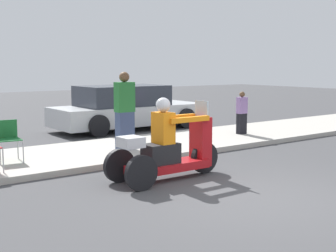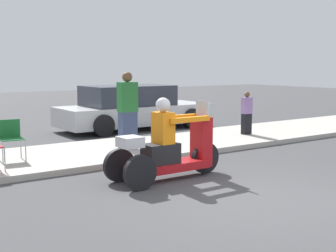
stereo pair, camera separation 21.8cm
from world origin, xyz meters
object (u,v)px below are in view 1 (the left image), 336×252
object	(u,v)px
spectator_far_back	(242,114)
folding_chair_set_back	(8,136)
motorcycle_trike	(168,150)
spectator_by_tree	(125,112)
parked_car_lot_right	(127,108)

from	to	relation	value
spectator_far_back	folding_chair_set_back	distance (m)	6.44
spectator_far_back	folding_chair_set_back	bearing A→B (deg)	178.61
motorcycle_trike	spectator_by_tree	size ratio (longest dim) A/B	1.28
spectator_by_tree	motorcycle_trike	bearing A→B (deg)	-104.01
motorcycle_trike	folding_chair_set_back	bearing A→B (deg)	125.61
folding_chair_set_back	parked_car_lot_right	world-z (taller)	parked_car_lot_right
spectator_by_tree	spectator_far_back	size ratio (longest dim) A/B	1.49
motorcycle_trike	spectator_by_tree	world-z (taller)	spectator_by_tree
parked_car_lot_right	spectator_by_tree	bearing A→B (deg)	-122.17
spectator_far_back	parked_car_lot_right	bearing A→B (deg)	115.02
folding_chair_set_back	parked_car_lot_right	distance (m)	5.85
motorcycle_trike	parked_car_lot_right	xyz separation A→B (m)	(2.85, 6.06, 0.14)
spectator_by_tree	parked_car_lot_right	distance (m)	4.19
spectator_far_back	parked_car_lot_right	world-z (taller)	parked_car_lot_right
spectator_by_tree	spectator_far_back	xyz separation A→B (m)	(3.84, 0.07, -0.28)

